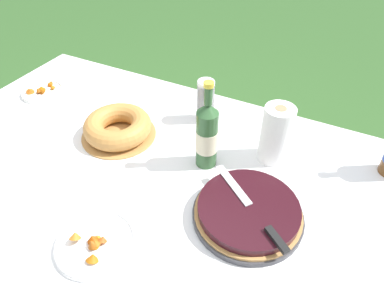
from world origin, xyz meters
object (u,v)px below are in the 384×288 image
Objects in this scene: snack_plate_near at (42,91)px; snack_plate_left at (95,243)px; berry_tart at (248,212)px; paper_towel_roll at (276,134)px; serving_knife at (255,211)px; bundt_cake at (118,127)px; cup_stack at (206,101)px; cider_bottle_green at (207,135)px.

snack_plate_left is (0.77, -0.55, -0.00)m from snack_plate_near.
berry_tart is 0.32m from paper_towel_roll.
bundt_cake is (-0.64, 0.17, -0.02)m from serving_knife.
paper_towel_roll reaches higher than cup_stack.
snack_plate_near is 0.87× the size of paper_towel_roll.
bundt_cake is 0.40m from cider_bottle_green.
serving_knife reaches higher than berry_tart.
bundt_cake is 0.38m from cup_stack.
berry_tart is 1.78× the size of snack_plate_near.
cup_stack reaches higher than serving_knife.
snack_plate_left is at bearing -61.75° from bundt_cake.
bundt_cake is at bearing -135.65° from cup_stack.
cup_stack reaches higher than snack_plate_left.
snack_plate_left is (-0.39, -0.28, -0.05)m from serving_knife.
cider_bottle_green reaches higher than bundt_cake.
bundt_cake reaches higher than snack_plate_left.
paper_towel_roll reaches higher than snack_plate_near.
snack_plate_near is at bearing 167.35° from berry_tart.
serving_knife is at bearing -15.33° from bundt_cake.
serving_knife is 0.57m from cup_stack.
cider_bottle_green reaches higher than snack_plate_near.
cup_stack is 0.81m from snack_plate_near.
snack_plate_left is at bearing -91.83° from cup_stack.
bundt_cake is 0.88× the size of cider_bottle_green.
snack_plate_left is at bearing -35.81° from snack_plate_near.
cup_stack is 0.35m from paper_towel_roll.
serving_knife is 1.58× the size of snack_plate_near.
bundt_cake is at bearing -10.66° from snack_plate_near.
serving_knife is (0.02, -0.02, 0.04)m from berry_tart.
serving_knife is 0.91× the size of cider_bottle_green.
cider_bottle_green is (-0.23, 0.17, 0.10)m from berry_tart.
paper_towel_roll is (0.21, 0.14, -0.02)m from cider_bottle_green.
cup_stack reaches higher than bundt_cake.
cup_stack reaches higher than snack_plate_near.
serving_knife is 1.19m from snack_plate_near.
cup_stack is at bearing 88.17° from snack_plate_left.
bundt_cake reaches higher than snack_plate_near.
cup_stack is at bearing 129.49° from berry_tart.
cup_stack is 0.55× the size of cider_bottle_green.
bundt_cake is 1.26× the size of snack_plate_left.
cider_bottle_green is at bearing 2.04° from bundt_cake.
snack_plate_near is (-0.91, 0.08, -0.12)m from cider_bottle_green.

